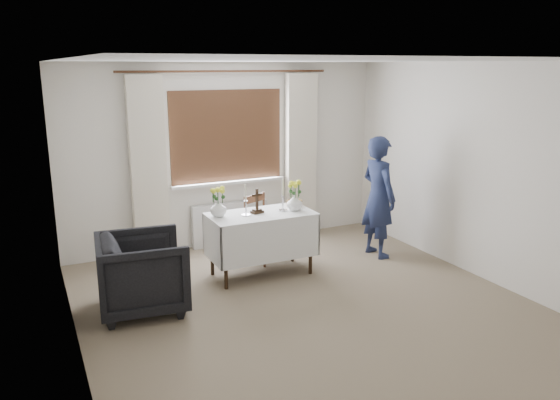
% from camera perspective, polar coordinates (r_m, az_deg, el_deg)
% --- Properties ---
extents(ground, '(5.00, 5.00, 0.00)m').
position_cam_1_polar(ground, '(5.73, 3.52, -11.51)').
color(ground, '#836E5A').
rests_on(ground, ground).
extents(altar_table, '(1.24, 0.64, 0.76)m').
position_cam_1_polar(altar_table, '(6.54, -1.97, -4.62)').
color(altar_table, white).
rests_on(altar_table, ground).
extents(wooden_chair, '(0.51, 0.51, 0.85)m').
position_cam_1_polar(wooden_chair, '(6.98, -1.67, -3.01)').
color(wooden_chair, '#50341B').
rests_on(wooden_chair, ground).
extents(armchair, '(0.96, 0.94, 0.80)m').
position_cam_1_polar(armchair, '(5.77, -14.16, -7.43)').
color(armchair, black).
rests_on(armchair, ground).
extents(person, '(0.41, 0.60, 1.59)m').
position_cam_1_polar(person, '(7.19, 10.24, 0.32)').
color(person, navy).
rests_on(person, ground).
extents(radiator, '(1.10, 0.10, 0.60)m').
position_cam_1_polar(radiator, '(7.69, -5.22, -2.43)').
color(radiator, silver).
rests_on(radiator, ground).
extents(wooden_cross, '(0.16, 0.13, 0.29)m').
position_cam_1_polar(wooden_cross, '(6.40, -2.42, -0.10)').
color(wooden_cross, black).
rests_on(wooden_cross, altar_table).
extents(candlestick_left, '(0.11, 0.11, 0.37)m').
position_cam_1_polar(candlestick_left, '(6.30, -3.60, -0.02)').
color(candlestick_left, silver).
rests_on(candlestick_left, altar_table).
extents(candlestick_right, '(0.12, 0.12, 0.39)m').
position_cam_1_polar(candlestick_right, '(6.48, 0.29, 0.53)').
color(candlestick_right, silver).
rests_on(candlestick_right, altar_table).
extents(flower_vase_left, '(0.21, 0.21, 0.20)m').
position_cam_1_polar(flower_vase_left, '(6.30, -6.47, -0.86)').
color(flower_vase_left, white).
rests_on(flower_vase_left, altar_table).
extents(flower_vase_right, '(0.21, 0.21, 0.20)m').
position_cam_1_polar(flower_vase_right, '(6.53, 1.54, -0.26)').
color(flower_vase_right, white).
rests_on(flower_vase_right, altar_table).
extents(wicker_basket, '(0.22, 0.22, 0.07)m').
position_cam_1_polar(wicker_basket, '(6.75, 1.50, -0.32)').
color(wicker_basket, brown).
rests_on(wicker_basket, altar_table).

